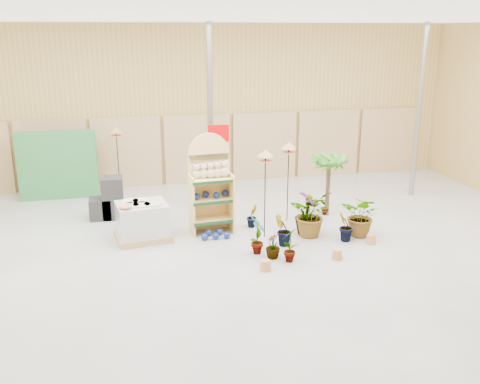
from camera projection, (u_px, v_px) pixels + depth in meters
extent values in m
cube|color=gray|center=(241.00, 268.00, 10.20)|extent=(15.00, 12.00, 0.10)
cube|color=white|center=(241.00, 14.00, 8.86)|extent=(15.00, 12.00, 0.10)
cube|color=#A98848|center=(196.00, 105.00, 15.19)|extent=(15.00, 0.10, 4.50)
cylinder|color=gray|center=(419.00, 112.00, 13.91)|extent=(0.14, 0.14, 4.50)
cylinder|color=gray|center=(210.00, 119.00, 12.80)|extent=(0.14, 0.14, 4.50)
cube|color=#A68459|center=(53.00, 156.00, 14.63)|extent=(1.90, 0.06, 2.00)
cube|color=#A68459|center=(127.00, 152.00, 15.03)|extent=(1.90, 0.06, 2.00)
cube|color=#A68459|center=(198.00, 149.00, 15.43)|extent=(1.90, 0.06, 2.00)
cube|color=#A68459|center=(265.00, 146.00, 15.83)|extent=(1.90, 0.06, 2.00)
cube|color=#A68459|center=(328.00, 143.00, 16.24)|extent=(1.90, 0.06, 2.00)
cube|color=#A68459|center=(389.00, 141.00, 16.64)|extent=(1.90, 0.06, 2.00)
cube|color=#E1BA6B|center=(209.00, 192.00, 11.86)|extent=(0.92, 0.16, 1.73)
cylinder|color=#E1BA6B|center=(209.00, 154.00, 11.61)|extent=(0.92, 0.16, 0.91)
cube|color=#E1BA6B|center=(212.00, 219.00, 11.77)|extent=(0.91, 0.58, 0.04)
cube|color=#0F3819|center=(214.00, 223.00, 11.54)|extent=(0.87, 0.11, 0.06)
cube|color=#E1BA6B|center=(211.00, 199.00, 11.64)|extent=(0.91, 0.58, 0.04)
cube|color=#0F3819|center=(213.00, 203.00, 11.40)|extent=(0.87, 0.11, 0.06)
cube|color=#E1BA6B|center=(211.00, 179.00, 11.51)|extent=(0.91, 0.58, 0.04)
cube|color=#0F3819|center=(213.00, 182.00, 11.27)|extent=(0.87, 0.11, 0.06)
cube|color=#E1BA6B|center=(192.00, 205.00, 11.58)|extent=(0.08, 0.51, 1.32)
cube|color=#E1BA6B|center=(231.00, 203.00, 11.76)|extent=(0.08, 0.51, 1.32)
sphere|color=beige|center=(197.00, 174.00, 11.47)|extent=(0.18, 0.18, 0.18)
sphere|color=beige|center=(196.00, 167.00, 11.43)|extent=(0.14, 0.14, 0.14)
sphere|color=beige|center=(204.00, 174.00, 11.50)|extent=(0.19, 0.19, 0.19)
sphere|color=beige|center=(203.00, 167.00, 11.46)|extent=(0.14, 0.14, 0.14)
sphere|color=beige|center=(211.00, 173.00, 11.53)|extent=(0.20, 0.20, 0.20)
sphere|color=beige|center=(210.00, 166.00, 11.48)|extent=(0.14, 0.14, 0.14)
sphere|color=beige|center=(218.00, 173.00, 11.56)|extent=(0.21, 0.21, 0.21)
sphere|color=beige|center=(217.00, 165.00, 11.51)|extent=(0.14, 0.14, 0.14)
sphere|color=beige|center=(224.00, 172.00, 11.59)|extent=(0.22, 0.22, 0.22)
sphere|color=beige|center=(224.00, 164.00, 11.54)|extent=(0.14, 0.14, 0.14)
sphere|color=navy|center=(197.00, 196.00, 11.53)|extent=(0.15, 0.15, 0.15)
sphere|color=navy|center=(206.00, 194.00, 11.69)|extent=(0.15, 0.15, 0.15)
sphere|color=navy|center=(216.00, 195.00, 11.62)|extent=(0.15, 0.15, 0.15)
sphere|color=navy|center=(225.00, 193.00, 11.77)|extent=(0.15, 0.15, 0.15)
sphere|color=navy|center=(205.00, 237.00, 11.38)|extent=(0.15, 0.15, 0.15)
sphere|color=navy|center=(208.00, 233.00, 11.62)|extent=(0.15, 0.15, 0.15)
sphere|color=navy|center=(216.00, 236.00, 11.42)|extent=(0.15, 0.15, 0.15)
sphere|color=navy|center=(219.00, 232.00, 11.67)|extent=(0.15, 0.15, 0.15)
sphere|color=navy|center=(227.00, 235.00, 11.47)|extent=(0.15, 0.15, 0.15)
cube|color=#A68459|center=(143.00, 236.00, 11.46)|extent=(1.25, 1.09, 0.14)
cube|color=silver|center=(142.00, 218.00, 11.35)|extent=(1.14, 0.98, 0.66)
cylinder|color=beige|center=(130.00, 205.00, 11.07)|extent=(0.38, 0.38, 0.04)
cylinder|color=beige|center=(142.00, 205.00, 11.11)|extent=(0.38, 0.38, 0.04)
cylinder|color=beige|center=(153.00, 204.00, 11.16)|extent=(0.38, 0.38, 0.04)
cylinder|color=beige|center=(130.00, 201.00, 11.33)|extent=(0.38, 0.38, 0.04)
cylinder|color=beige|center=(141.00, 201.00, 11.38)|extent=(0.38, 0.38, 0.04)
cube|color=black|center=(113.00, 208.00, 12.71)|extent=(0.50, 0.50, 0.50)
cube|color=black|center=(112.00, 188.00, 12.56)|extent=(0.50, 0.50, 0.50)
cube|color=black|center=(100.00, 209.00, 12.65)|extent=(0.50, 0.50, 0.50)
cube|color=#2E763B|center=(58.00, 165.00, 14.02)|extent=(2.00, 0.30, 1.80)
cylinder|color=gray|center=(219.00, 171.00, 12.69)|extent=(0.05, 0.05, 2.20)
cube|color=#CD0004|center=(218.00, 133.00, 12.39)|extent=(0.50, 0.03, 0.40)
cylinder|color=black|center=(265.00, 200.00, 11.34)|extent=(0.02, 0.02, 1.69)
cylinder|color=#C1794A|center=(265.00, 161.00, 11.10)|extent=(0.30, 0.30, 0.02)
cone|color=#C1794A|center=(266.00, 153.00, 11.05)|extent=(0.34, 0.34, 0.14)
cylinder|color=black|center=(288.00, 187.00, 12.34)|extent=(0.02, 0.02, 1.64)
cylinder|color=#C1794A|center=(289.00, 153.00, 12.11)|extent=(0.30, 0.30, 0.02)
cone|color=#C1794A|center=(289.00, 145.00, 12.06)|extent=(0.34, 0.34, 0.14)
cylinder|color=black|center=(118.00, 167.00, 14.06)|extent=(0.02, 0.02, 1.67)
cylinder|color=#C1794A|center=(116.00, 136.00, 13.81)|extent=(0.30, 0.30, 0.02)
cone|color=#C1794A|center=(116.00, 129.00, 13.76)|extent=(0.34, 0.34, 0.14)
cylinder|color=#4A381F|center=(328.00, 190.00, 12.80)|extent=(0.10, 0.10, 1.24)
imported|color=#327C1F|center=(257.00, 235.00, 10.61)|extent=(0.40, 0.49, 0.79)
imported|color=#327C1F|center=(283.00, 230.00, 11.01)|extent=(0.47, 0.43, 0.69)
imported|color=#327C1F|center=(312.00, 215.00, 11.50)|extent=(1.17, 1.16, 0.99)
imported|color=#327C1F|center=(307.00, 213.00, 11.61)|extent=(0.64, 0.64, 0.96)
imported|color=#327C1F|center=(326.00, 202.00, 12.91)|extent=(0.39, 0.33, 0.62)
imported|color=#327C1F|center=(252.00, 216.00, 12.12)|extent=(0.35, 0.37, 0.52)
imported|color=#327C1F|center=(273.00, 246.00, 10.45)|extent=(0.33, 0.33, 0.51)
imported|color=#327C1F|center=(290.00, 244.00, 10.27)|extent=(0.46, 0.45, 0.73)
imported|color=#327C1F|center=(345.00, 227.00, 11.26)|extent=(0.46, 0.44, 0.66)
imported|color=#327C1F|center=(362.00, 216.00, 11.52)|extent=(1.10, 1.10, 0.93)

